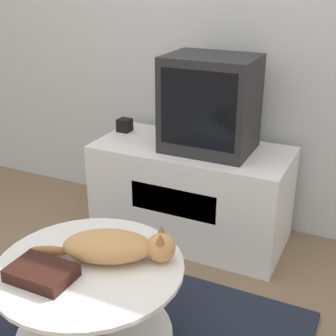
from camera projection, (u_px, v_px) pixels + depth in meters
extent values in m
cube|color=silver|center=(226.00, 14.00, 2.71)|extent=(8.00, 0.05, 2.60)
cube|color=white|center=(191.00, 192.00, 2.83)|extent=(1.14, 0.54, 0.59)
cube|color=silver|center=(173.00, 202.00, 2.59)|extent=(0.51, 0.01, 0.16)
cube|color=#232326|center=(210.00, 104.00, 2.59)|extent=(0.49, 0.38, 0.53)
cube|color=black|center=(198.00, 110.00, 2.43)|extent=(0.42, 0.01, 0.41)
cube|color=black|center=(125.00, 125.00, 2.97)|extent=(0.08, 0.08, 0.08)
cylinder|color=#B7B7BC|center=(93.00, 317.00, 1.89)|extent=(0.04, 0.04, 0.46)
cylinder|color=white|center=(94.00, 335.00, 1.92)|extent=(0.65, 0.65, 0.01)
cylinder|color=white|center=(89.00, 267.00, 1.79)|extent=(0.73, 0.73, 0.02)
cube|color=#51387A|center=(92.00, 315.00, 2.01)|extent=(0.18, 0.13, 0.01)
cube|color=black|center=(42.00, 273.00, 1.71)|extent=(0.24, 0.16, 0.05)
ellipsoid|color=tan|center=(108.00, 246.00, 1.81)|extent=(0.40, 0.31, 0.11)
sphere|color=tan|center=(161.00, 248.00, 1.80)|extent=(0.11, 0.11, 0.11)
cone|color=#996038|center=(161.00, 230.00, 1.81)|extent=(0.04, 0.04, 0.04)
cone|color=#996038|center=(160.00, 238.00, 1.75)|extent=(0.04, 0.04, 0.04)
ellipsoid|color=#996038|center=(49.00, 251.00, 1.84)|extent=(0.17, 0.10, 0.04)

